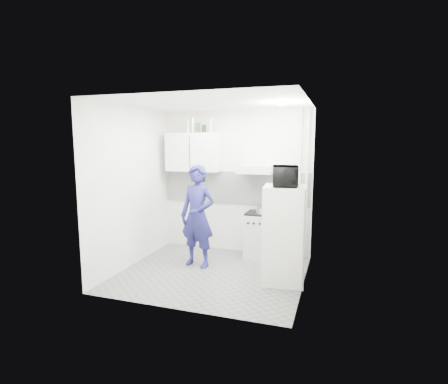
% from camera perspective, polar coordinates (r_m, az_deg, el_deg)
% --- Properties ---
extents(floor, '(2.80, 2.80, 0.00)m').
position_cam_1_polar(floor, '(5.61, -1.98, -13.12)').
color(floor, slate).
rests_on(floor, ground).
extents(ceiling, '(2.80, 2.80, 0.00)m').
position_cam_1_polar(ceiling, '(5.26, -2.12, 14.32)').
color(ceiling, white).
rests_on(ceiling, wall_back).
extents(wall_back, '(2.80, 0.00, 2.80)m').
position_cam_1_polar(wall_back, '(6.45, 1.82, 1.62)').
color(wall_back, white).
rests_on(wall_back, floor).
extents(wall_left, '(0.00, 2.60, 2.60)m').
position_cam_1_polar(wall_left, '(5.91, -14.88, 0.74)').
color(wall_left, white).
rests_on(wall_left, floor).
extents(wall_right, '(0.00, 2.60, 2.60)m').
position_cam_1_polar(wall_right, '(4.97, 13.26, -0.57)').
color(wall_right, white).
rests_on(wall_right, floor).
extents(person, '(0.67, 0.49, 1.67)m').
position_cam_1_polar(person, '(5.73, -4.34, -3.93)').
color(person, navy).
rests_on(person, floor).
extents(stove, '(0.49, 0.49, 0.78)m').
position_cam_1_polar(stove, '(6.26, 5.85, -7.10)').
color(stove, beige).
rests_on(stove, floor).
extents(fridge, '(0.65, 0.65, 1.42)m').
position_cam_1_polar(fridge, '(5.16, 9.74, -6.86)').
color(fridge, silver).
rests_on(fridge, floor).
extents(stove_top, '(0.47, 0.47, 0.03)m').
position_cam_1_polar(stove_top, '(6.16, 5.91, -3.45)').
color(stove_top, black).
rests_on(stove_top, stove).
extents(saucepan, '(0.18, 0.18, 0.10)m').
position_cam_1_polar(saucepan, '(6.07, 6.12, -3.01)').
color(saucepan, silver).
rests_on(saucepan, stove_top).
extents(microwave, '(0.57, 0.44, 0.29)m').
position_cam_1_polar(microwave, '(5.01, 9.98, 2.58)').
color(microwave, black).
rests_on(microwave, fridge).
extents(bottle_c, '(0.06, 0.06, 0.25)m').
position_cam_1_polar(bottle_c, '(6.55, -5.91, 10.65)').
color(bottle_c, '#B2B7BC').
rests_on(bottle_c, upper_cabinet).
extents(bottle_d, '(0.06, 0.06, 0.27)m').
position_cam_1_polar(bottle_d, '(6.51, -5.14, 10.79)').
color(bottle_d, silver).
rests_on(bottle_d, upper_cabinet).
extents(canister_a, '(0.07, 0.07, 0.18)m').
position_cam_1_polar(canister_a, '(6.47, -4.25, 10.41)').
color(canister_a, '#144C1E').
rests_on(canister_a, upper_cabinet).
extents(canister_b, '(0.08, 0.08, 0.14)m').
position_cam_1_polar(canister_b, '(6.42, -3.25, 10.26)').
color(canister_b, black).
rests_on(canister_b, upper_cabinet).
extents(bottle_e, '(0.07, 0.07, 0.27)m').
position_cam_1_polar(bottle_e, '(6.38, -2.12, 10.86)').
color(bottle_e, '#B2B7BC').
rests_on(bottle_e, upper_cabinet).
extents(upper_cabinet, '(1.00, 0.35, 0.70)m').
position_cam_1_polar(upper_cabinet, '(6.51, -4.99, 6.50)').
color(upper_cabinet, silver).
rests_on(upper_cabinet, wall_back).
extents(range_hood, '(0.60, 0.50, 0.14)m').
position_cam_1_polar(range_hood, '(6.07, 5.24, 3.74)').
color(range_hood, beige).
rests_on(range_hood, wall_back).
extents(backsplash, '(2.74, 0.03, 0.60)m').
position_cam_1_polar(backsplash, '(6.45, 1.77, 0.72)').
color(backsplash, white).
rests_on(backsplash, wall_back).
extents(pipe_a, '(0.05, 0.05, 2.60)m').
position_cam_1_polar(pipe_a, '(6.13, 13.32, 1.06)').
color(pipe_a, beige).
rests_on(pipe_a, floor).
extents(pipe_b, '(0.04, 0.04, 2.60)m').
position_cam_1_polar(pipe_b, '(6.15, 12.21, 1.11)').
color(pipe_b, beige).
rests_on(pipe_b, floor).
extents(ceiling_spot_fixture, '(0.10, 0.10, 0.02)m').
position_cam_1_polar(ceiling_spot_fixture, '(5.19, 9.41, 13.96)').
color(ceiling_spot_fixture, white).
rests_on(ceiling_spot_fixture, ceiling).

